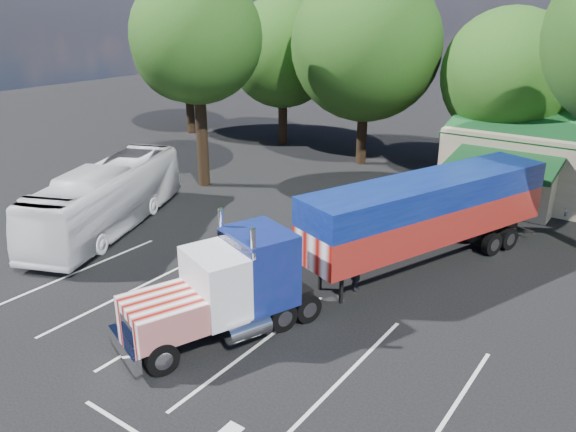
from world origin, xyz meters
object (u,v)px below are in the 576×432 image
Objects in this scene: silver_sedan at (533,195)px; bicycle at (420,212)px; woman at (357,270)px; semi_truck at (383,227)px; tour_bus at (108,197)px.

bicycle is at bearing 152.13° from silver_sedan.
semi_truck is at bearing -33.78° from woman.
tour_bus is (-13.33, -1.40, 0.77)m from woman.
semi_truck is at bearing 176.66° from silver_sedan.
bicycle is 15.94m from tour_bus.
bicycle is (-0.99, 8.62, -0.40)m from woman.
woman is 1.00× the size of bicycle.
bicycle is at bearing 16.31° from tour_bus.
semi_truck is 4.47× the size of silver_sedan.
semi_truck reaches higher than woman.
silver_sedan is (16.58, 15.59, -0.91)m from tour_bus.
tour_bus is at bearing 76.23° from woman.
bicycle is (-1.33, 7.26, -1.88)m from semi_truck.
tour_bus is at bearing -135.97° from bicycle.
semi_truck is 13.25m from silver_sedan.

